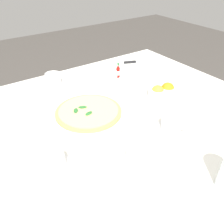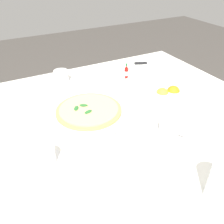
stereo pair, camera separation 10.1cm
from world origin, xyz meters
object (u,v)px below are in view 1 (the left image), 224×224
(pepper_shaker, at_px, (115,75))
(salt_shaker, at_px, (121,71))
(menu_card, at_px, (139,153))
(hot_sauce_bottle, at_px, (118,71))
(coffee_cup_far_right, at_px, (53,162))
(dinner_knife, at_px, (138,62))
(napkin_folded, at_px, (137,64))
(pizza_plate, at_px, (89,114))
(coffee_cup_center_back, at_px, (171,125))
(pizza, at_px, (88,111))
(citrus_bowl, at_px, (163,92))
(coffee_cup_far_left, at_px, (53,80))

(pepper_shaker, bearing_deg, salt_shaker, 19.65)
(menu_card, bearing_deg, hot_sauce_bottle, -98.40)
(coffee_cup_far_right, relative_size, dinner_knife, 0.71)
(napkin_folded, relative_size, menu_card, 2.92)
(dinner_knife, height_order, pepper_shaker, pepper_shaker)
(pizza_plate, relative_size, menu_card, 4.15)
(pizza_plate, relative_size, dinner_knife, 1.89)
(coffee_cup_center_back, relative_size, napkin_folded, 0.52)
(pizza, relative_size, dinner_knife, 1.49)
(salt_shaker, height_order, menu_card, menu_card)
(coffee_cup_far_right, relative_size, napkin_folded, 0.53)
(pepper_shaker, bearing_deg, citrus_bowl, -74.58)
(pepper_shaker, bearing_deg, coffee_cup_far_right, -141.77)
(coffee_cup_center_back, xyz_separation_m, menu_card, (-0.21, -0.05, 0.00))
(pizza, bearing_deg, coffee_cup_center_back, -51.30)
(coffee_cup_far_right, distance_m, pepper_shaker, 0.69)
(hot_sauce_bottle, relative_size, salt_shaker, 1.48)
(coffee_cup_far_left, bearing_deg, coffee_cup_center_back, -70.34)
(coffee_cup_center_back, xyz_separation_m, dinner_knife, (0.31, 0.58, -0.01))
(coffee_cup_center_back, relative_size, menu_card, 1.52)
(pepper_shaker, bearing_deg, coffee_cup_far_left, 158.43)
(hot_sauce_bottle, bearing_deg, pizza_plate, -143.54)
(citrus_bowl, relative_size, menu_card, 1.76)
(pizza, xyz_separation_m, dinner_knife, (0.53, 0.31, -0.00))
(dinner_knife, height_order, hot_sauce_bottle, hot_sauce_bottle)
(hot_sauce_bottle, bearing_deg, pepper_shaker, -160.35)
(coffee_cup_far_right, xyz_separation_m, salt_shaker, (0.60, 0.45, -0.00))
(napkin_folded, height_order, pepper_shaker, pepper_shaker)
(pizza_plate, distance_m, menu_card, 0.32)
(pizza, relative_size, salt_shaker, 4.97)
(citrus_bowl, bearing_deg, pizza, 171.26)
(salt_shaker, relative_size, menu_card, 0.66)
(pepper_shaker, bearing_deg, pizza_plate, -142.24)
(citrus_bowl, bearing_deg, coffee_cup_center_back, -128.38)
(citrus_bowl, distance_m, salt_shaker, 0.31)
(napkin_folded, distance_m, dinner_knife, 0.01)
(coffee_cup_far_left, relative_size, salt_shaker, 2.33)
(pizza_plate, bearing_deg, napkin_folded, 30.67)
(pizza_plate, distance_m, napkin_folded, 0.61)
(napkin_folded, bearing_deg, pizza, -132.01)
(pepper_shaker, bearing_deg, menu_card, -117.92)
(coffee_cup_center_back, height_order, menu_card, coffee_cup_center_back)
(pizza_plate, height_order, pepper_shaker, pepper_shaker)
(menu_card, bearing_deg, pepper_shaker, -96.62)
(menu_card, bearing_deg, pizza, -67.25)
(coffee_cup_center_back, height_order, salt_shaker, coffee_cup_center_back)
(citrus_bowl, bearing_deg, coffee_cup_far_left, 133.25)
(pizza_plate, height_order, coffee_cup_center_back, coffee_cup_center_back)
(coffee_cup_far_right, distance_m, coffee_cup_far_left, 0.59)
(pizza, xyz_separation_m, coffee_cup_center_back, (0.21, -0.27, 0.00))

